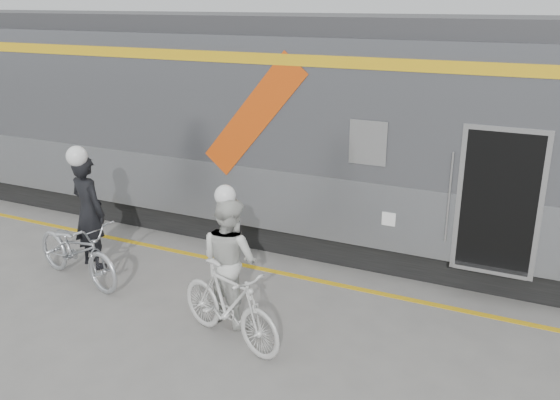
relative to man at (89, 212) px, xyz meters
The scene contains 9 objects.
ground 3.31m from the man, 19.46° to the right, with size 90.00×90.00×0.00m, color slate.
train 5.27m from the man, 37.49° to the left, with size 24.00×3.17×4.10m.
safety_strip 3.32m from the man, 20.18° to the left, with size 24.00×0.12×0.01m, color gold.
man is the anchor object (origin of this frame).
bicycle_left 0.73m from the man, 70.02° to the right, with size 0.71×2.05×1.08m, color #B4B8BD.
woman 3.08m from the man, 10.04° to the right, with size 0.89×0.69×1.83m, color silver.
bicycle_right 3.53m from the man, 18.07° to the right, with size 0.52×1.84×1.11m, color beige.
helmet_man 1.15m from the man, ahead, with size 0.34×0.34×0.34m, color white.
helmet_woman 3.23m from the man, 10.04° to the right, with size 0.29×0.29×0.29m, color white.
Camera 1 is at (3.91, -6.00, 4.35)m, focal length 38.00 mm.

